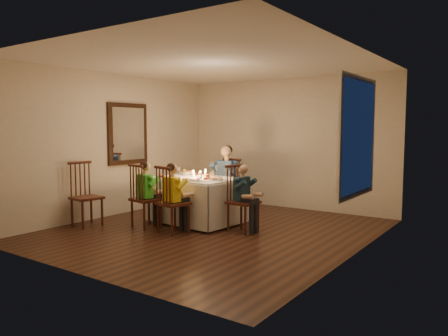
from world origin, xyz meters
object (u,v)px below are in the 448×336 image
Objects in this scene: chair_near_left at (147,228)px; child_green at (147,228)px; child_yellow at (174,233)px; serving_bowl at (187,173)px; dining_table at (197,191)px; chair_near_right at (174,233)px; chair_adult at (226,214)px; child_teal at (243,231)px; chair_extra at (87,226)px; adult at (226,214)px; chair_end at (243,231)px.

chair_near_left is 0.00m from child_green.
child_yellow is 5.13× the size of serving_bowl.
dining_table is at bearing -33.58° from serving_bowl.
child_yellow is at bearing -0.00° from chair_near_right.
dining_table is at bearing -88.86° from chair_adult.
dining_table is 1.48× the size of chair_near_left.
dining_table reaches higher than child_teal.
chair_extra is 1.55m from child_yellow.
child_teal is (0.98, -0.95, 0.00)m from chair_adult.
child_teal is 5.03× the size of serving_bowl.
chair_near_left is (-0.41, -0.79, -0.55)m from dining_table.
child_yellow is (0.19, -0.81, -0.55)m from dining_table.
chair_adult is at bearing -25.34° from chair_extra.
dining_table is 1.16m from child_teal.
chair_near_left is 1.58m from child_teal.
chair_near_right is 0.97× the size of child_yellow.
child_yellow is at bearing -171.31° from child_green.
chair_adult is 1.65m from child_yellow.
chair_adult is at bearing 0.00° from adult.
chair_near_left is 4.95× the size of serving_bowl.
serving_bowl is (-0.08, 1.11, 0.79)m from child_green.
chair_adult is at bearing 92.13° from dining_table.
child_yellow reaches higher than child_teal.
chair_adult is 1.00× the size of chair_end.
chair_near_left is 0.98× the size of chair_extra.
child_green is at bearing 8.54° from chair_near_right.
adult is 1.08m from serving_bowl.
child_yellow is (0.15, -1.64, 0.00)m from adult.
child_yellow is 1.54m from serving_bowl.
chair_adult is 1.08m from serving_bowl.
chair_end is 1.76m from serving_bowl.
adult is at bearing 49.30° from chair_end.
child_teal is at bearing -56.54° from chair_extra.
chair_near_left and chair_end have the same top height.
serving_bowl is at bearing -19.85° from chair_extra.
chair_adult and chair_near_right have the same top height.
child_teal is 1.76m from serving_bowl.
child_yellow is at bearing -59.13° from serving_bowl.
child_teal is (0.83, 0.69, 0.00)m from child_yellow.
chair_adult is 0.97× the size of child_yellow.
chair_near_right is at bearing -171.31° from chair_near_left.
chair_near_right is 1.65m from adult.
adult is 1.19× the size of child_yellow.
chair_near_left is at bearing -101.66° from adult.
chair_extra is (-1.30, -1.26, -0.55)m from dining_table.
child_yellow is 1.02× the size of child_teal.
chair_extra is at bearing 119.63° from chair_end.
serving_bowl is at bearing -74.93° from child_green.
adult is at bearing -25.34° from chair_extra.
chair_extra is 2.58m from child_teal.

